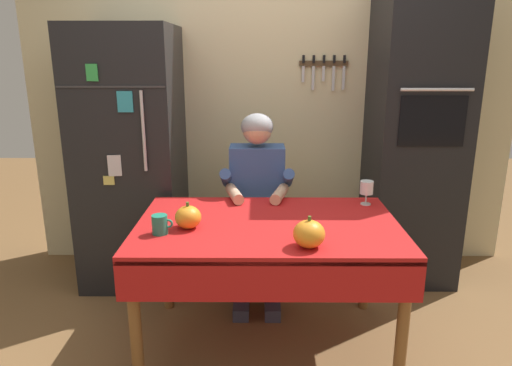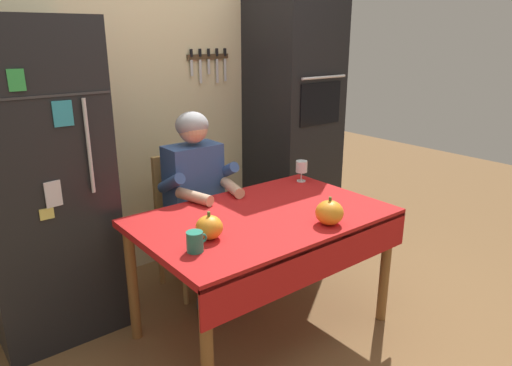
{
  "view_description": "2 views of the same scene",
  "coord_description": "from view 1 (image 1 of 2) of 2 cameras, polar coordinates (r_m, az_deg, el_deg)",
  "views": [
    {
      "loc": [
        -0.05,
        -2.24,
        1.61
      ],
      "look_at": [
        -0.06,
        0.22,
        0.92
      ],
      "focal_mm": 32.58,
      "sensor_mm": 36.0,
      "label": 1
    },
    {
      "loc": [
        -1.54,
        -1.78,
        1.7
      ],
      "look_at": [
        0.08,
        0.27,
        0.87
      ],
      "focal_mm": 32.58,
      "sensor_mm": 36.0,
      "label": 2
    }
  ],
  "objects": [
    {
      "name": "ground_plane",
      "position": [
        2.76,
        1.39,
        -20.14
      ],
      "size": [
        10.0,
        10.0,
        0.0
      ],
      "primitive_type": "plane",
      "color": "brown",
      "rests_on": "ground"
    },
    {
      "name": "back_wall_assembly",
      "position": [
        3.61,
        1.96,
        10.61
      ],
      "size": [
        3.7,
        0.13,
        2.6
      ],
      "color": "beige",
      "rests_on": "ground"
    },
    {
      "name": "refrigerator",
      "position": [
        3.4,
        -15.03,
        2.96
      ],
      "size": [
        0.68,
        0.71,
        1.8
      ],
      "color": "black",
      "rests_on": "ground"
    },
    {
      "name": "wall_oven",
      "position": [
        3.47,
        18.91,
        5.42
      ],
      "size": [
        0.6,
        0.64,
        2.1
      ],
      "color": "black",
      "rests_on": "ground"
    },
    {
      "name": "dining_table",
      "position": [
        2.51,
        1.46,
        -6.84
      ],
      "size": [
        1.4,
        0.9,
        0.74
      ],
      "color": "brown",
      "rests_on": "ground"
    },
    {
      "name": "chair_behind_person",
      "position": [
        3.3,
        0.15,
        -3.9
      ],
      "size": [
        0.4,
        0.4,
        0.93
      ],
      "color": "tan",
      "rests_on": "ground"
    },
    {
      "name": "seated_person",
      "position": [
        3.05,
        0.14,
        -1.09
      ],
      "size": [
        0.47,
        0.55,
        1.25
      ],
      "color": "#38384C",
      "rests_on": "ground"
    },
    {
      "name": "coffee_mug",
      "position": [
        2.38,
        -11.7,
        -5.0
      ],
      "size": [
        0.11,
        0.08,
        0.1
      ],
      "color": "#237F66",
      "rests_on": "dining_table"
    },
    {
      "name": "wine_glass",
      "position": [
        2.84,
        13.42,
        -0.63
      ],
      "size": [
        0.08,
        0.08,
        0.15
      ],
      "color": "white",
      "rests_on": "dining_table"
    },
    {
      "name": "pumpkin_large",
      "position": [
        2.43,
        -8.34,
        -4.17
      ],
      "size": [
        0.14,
        0.14,
        0.14
      ],
      "color": "orange",
      "rests_on": "dining_table"
    },
    {
      "name": "pumpkin_medium",
      "position": [
        2.18,
        6.53,
        -6.23
      ],
      "size": [
        0.15,
        0.15,
        0.15
      ],
      "color": "orange",
      "rests_on": "dining_table"
    }
  ]
}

